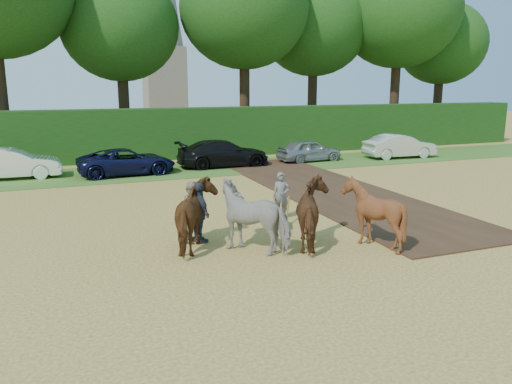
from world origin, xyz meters
TOP-DOWN VIEW (x-y plane):
  - ground at (0.00, 0.00)m, footprint 120.00×120.00m
  - earth_strip at (1.50, 7.00)m, footprint 4.50×17.00m
  - grass_verge at (0.00, 14.00)m, footprint 50.00×5.00m
  - hedgerow at (0.00, 18.50)m, footprint 46.00×1.60m
  - spectator_near at (-5.54, 2.14)m, footprint 1.01×1.07m
  - spectator_far at (-5.45, 1.90)m, footprint 0.66×1.09m
  - plough_team at (-3.32, 0.69)m, footprint 6.53×4.86m
  - parked_cars at (-1.32, 14.06)m, footprint 25.79×2.95m
  - treeline at (-1.69, 21.69)m, footprint 48.70×10.60m
  - church at (4.00, 55.00)m, footprint 5.20×5.20m

SIDE VIEW (x-z plane):
  - ground at x=0.00m, z-range 0.00..0.00m
  - grass_verge at x=0.00m, z-range 0.00..0.03m
  - earth_strip at x=1.50m, z-range 0.00..0.05m
  - parked_cars at x=-1.32m, z-range -0.03..1.43m
  - spectator_far at x=-5.45m, z-range 0.00..1.74m
  - spectator_near at x=-5.54m, z-range 0.00..1.74m
  - plough_team at x=-3.32m, z-range -0.01..1.87m
  - hedgerow at x=0.00m, z-range 0.00..3.00m
  - treeline at x=-1.69m, z-range 1.87..16.07m
  - church at x=4.00m, z-range 0.23..27.23m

